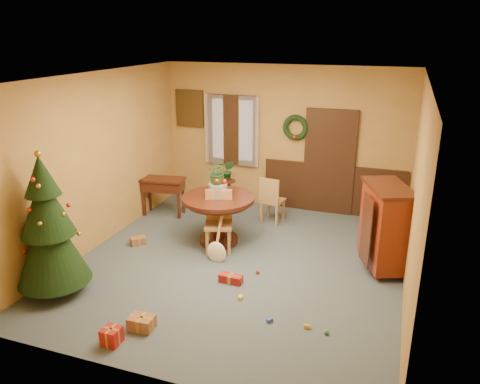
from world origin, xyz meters
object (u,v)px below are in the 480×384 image
at_px(dining_table, 218,211).
at_px(writing_desk, 163,187).
at_px(christmas_tree, 48,228).
at_px(chair_near, 219,219).
at_px(sideboard, 385,225).

bearing_deg(dining_table, writing_desk, 150.24).
bearing_deg(christmas_tree, chair_near, 50.65).
relative_size(dining_table, writing_desk, 1.37).
relative_size(chair_near, christmas_tree, 0.49).
xyz_separation_m(chair_near, sideboard, (2.63, 0.24, 0.17)).
bearing_deg(chair_near, christmas_tree, -129.35).
bearing_deg(christmas_tree, sideboard, 27.86).
xyz_separation_m(christmas_tree, sideboard, (4.30, 2.27, -0.26)).
bearing_deg(chair_near, sideboard, 5.19).
xyz_separation_m(dining_table, christmas_tree, (-1.57, -2.26, 0.38)).
relative_size(christmas_tree, sideboard, 1.54).
relative_size(christmas_tree, writing_desk, 2.29).
bearing_deg(sideboard, christmas_tree, -152.14).
bearing_deg(dining_table, chair_near, -66.89).
distance_m(chair_near, sideboard, 2.65).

